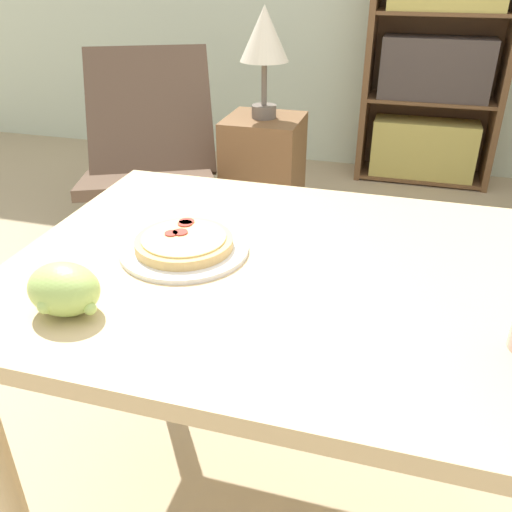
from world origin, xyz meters
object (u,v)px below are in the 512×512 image
at_px(grape_bunch, 64,290).
at_px(table_lamp, 264,39).
at_px(lounge_chair_near, 154,187).
at_px(bookshelf, 436,65).
at_px(pizza_on_plate, 184,245).
at_px(side_table, 263,182).

height_order(grape_bunch, table_lamp, table_lamp).
distance_m(lounge_chair_near, bookshelf, 1.82).
xyz_separation_m(pizza_on_plate, lounge_chair_near, (-0.73, 1.31, -0.45)).
xyz_separation_m(grape_bunch, bookshelf, (0.62, 2.83, -0.06)).
bearing_deg(bookshelf, table_lamp, -123.41).
bearing_deg(grape_bunch, bookshelf, 77.57).
height_order(bookshelf, side_table, bookshelf).
bearing_deg(pizza_on_plate, bookshelf, 78.67).
height_order(lounge_chair_near, side_table, lounge_chair_near).
distance_m(lounge_chair_near, table_lamp, 0.84).
xyz_separation_m(lounge_chair_near, table_lamp, (0.50, 0.14, 0.66)).
height_order(bookshelf, table_lamp, bookshelf).
bearing_deg(bookshelf, side_table, -123.41).
bearing_deg(pizza_on_plate, lounge_chair_near, 119.07).
bearing_deg(pizza_on_plate, table_lamp, 98.75).
relative_size(pizza_on_plate, bookshelf, 0.18).
xyz_separation_m(bookshelf, table_lamp, (-0.74, -1.12, 0.25)).
distance_m(pizza_on_plate, bookshelf, 2.62).
bearing_deg(pizza_on_plate, grape_bunch, -112.98).
height_order(lounge_chair_near, table_lamp, table_lamp).
distance_m(bookshelf, side_table, 1.40).
height_order(lounge_chair_near, bookshelf, bookshelf).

